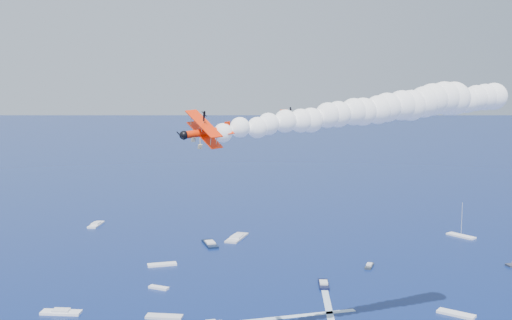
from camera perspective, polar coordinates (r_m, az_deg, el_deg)
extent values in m
cube|color=black|center=(206.44, 6.02, -10.92)|extent=(5.12, 10.01, 0.70)
cube|color=silver|center=(260.37, -1.72, -6.91)|extent=(11.84, 16.15, 0.70)
cube|color=#292F37|center=(227.00, 10.03, -9.25)|extent=(5.37, 6.98, 0.70)
cube|color=white|center=(290.55, -14.02, -5.59)|extent=(7.11, 12.63, 0.70)
cube|color=white|center=(190.14, 17.34, -12.91)|extent=(9.40, 9.63, 0.70)
cube|color=#0D1832|center=(252.01, -4.10, -7.43)|extent=(5.40, 13.04, 0.70)
cube|color=white|center=(227.69, -8.34, -9.16)|extent=(10.22, 3.94, 0.70)
cube|color=white|center=(275.98, 17.74, -6.44)|extent=(8.88, 12.22, 0.70)
cube|color=silver|center=(181.76, -8.15, -13.61)|extent=(10.49, 6.11, 0.70)
cube|color=white|center=(204.59, -8.63, -11.14)|extent=(6.45, 5.37, 0.70)
cube|color=white|center=(190.81, -16.91, -12.82)|extent=(11.63, 6.39, 0.70)
cube|color=white|center=(184.25, 6.55, -13.38)|extent=(10.43, 37.49, 0.04)
cube|color=white|center=(181.19, 3.07, -13.71)|extent=(38.04, 4.79, 0.04)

